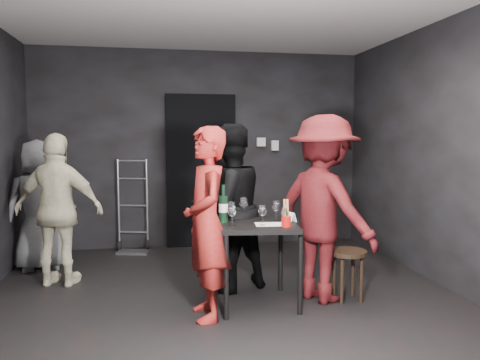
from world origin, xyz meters
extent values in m
cube|color=black|center=(0.00, 0.00, 0.00)|extent=(4.50, 5.00, 0.02)
cube|color=black|center=(0.00, 2.50, 1.35)|extent=(4.50, 0.04, 2.70)
cube|color=black|center=(0.00, -2.50, 1.35)|extent=(4.50, 0.04, 2.70)
cube|color=black|center=(2.25, 0.00, 1.35)|extent=(0.04, 5.00, 2.70)
cube|color=black|center=(0.00, 2.44, 1.05)|extent=(0.95, 0.10, 2.10)
cube|color=#B7B7B2|center=(0.85, 2.45, 1.45)|extent=(0.12, 0.06, 0.12)
cube|color=#B7B7B2|center=(1.05, 2.45, 1.40)|extent=(0.10, 0.06, 0.14)
cylinder|color=#B2B2B7|center=(-1.11, 2.29, 0.61)|extent=(0.03, 0.03, 1.23)
cylinder|color=#B2B2B7|center=(-0.74, 2.29, 0.61)|extent=(0.03, 0.03, 1.23)
cube|color=#B2B2B7|center=(-0.92, 2.17, 0.01)|extent=(0.41, 0.22, 0.03)
cylinder|color=black|center=(-1.11, 2.32, 0.08)|extent=(0.04, 0.16, 0.16)
cylinder|color=black|center=(-0.74, 2.32, 0.08)|extent=(0.04, 0.16, 0.16)
cube|color=black|center=(0.26, 0.06, 0.73)|extent=(0.72, 0.72, 0.04)
cylinder|color=black|center=(-0.06, -0.26, 0.35)|extent=(0.04, 0.04, 0.71)
cylinder|color=black|center=(0.58, -0.26, 0.35)|extent=(0.04, 0.04, 0.71)
cylinder|color=black|center=(-0.06, 0.38, 0.35)|extent=(0.04, 0.04, 0.71)
cylinder|color=black|center=(0.58, 0.38, 0.35)|extent=(0.04, 0.04, 0.71)
cylinder|color=black|center=(1.13, 0.01, 0.45)|extent=(0.35, 0.35, 0.04)
cylinder|color=black|center=(1.22, 0.11, 0.21)|extent=(0.04, 0.04, 0.41)
cylinder|color=black|center=(1.03, 0.11, 0.21)|extent=(0.04, 0.04, 0.41)
cylinder|color=black|center=(1.03, -0.08, 0.21)|extent=(0.04, 0.04, 0.41)
cylinder|color=black|center=(1.22, -0.08, 0.21)|extent=(0.04, 0.04, 0.41)
imported|color=#A3201B|center=(-0.21, -0.18, 0.86)|extent=(0.47, 0.66, 1.72)
imported|color=black|center=(0.08, 0.52, 0.90)|extent=(1.00, 0.81, 1.81)
imported|color=#511013|center=(0.91, 0.07, 0.99)|extent=(1.14, 1.40, 1.97)
imported|color=beige|center=(-1.60, 0.96, 0.81)|extent=(1.04, 0.69, 1.62)
imported|color=slate|center=(-1.93, 1.59, 0.74)|extent=(0.76, 0.46, 1.49)
cube|color=white|center=(0.37, -0.05, 0.75)|extent=(0.29, 0.21, 0.00)
cylinder|color=black|center=(-0.02, 0.13, 0.87)|extent=(0.08, 0.08, 0.24)
cylinder|color=black|center=(-0.02, 0.13, 1.04)|extent=(0.03, 0.03, 0.10)
cylinder|color=white|center=(-0.02, 0.13, 0.88)|extent=(0.08, 0.08, 0.08)
cylinder|color=red|center=(0.48, -0.18, 0.80)|extent=(0.08, 0.08, 0.09)
camera|label=1|loc=(-0.62, -4.00, 1.51)|focal=35.00mm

